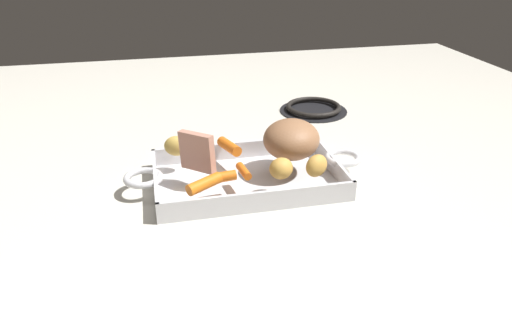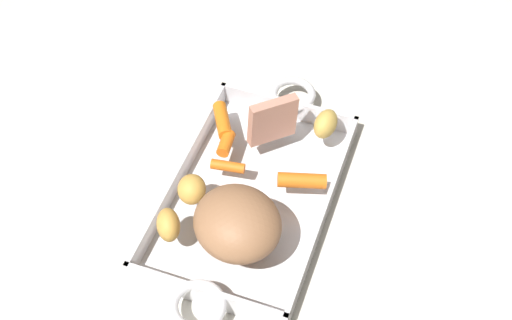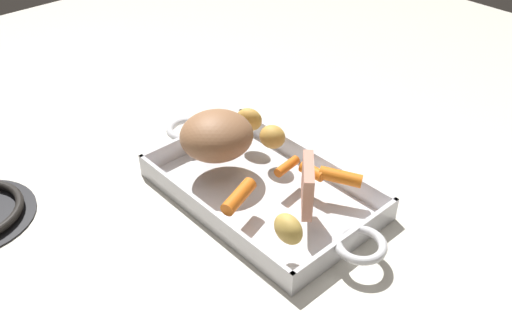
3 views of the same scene
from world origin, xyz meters
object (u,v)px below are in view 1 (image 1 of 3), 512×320
at_px(baby_carrot_long, 225,177).
at_px(stove_burner_rear, 313,108).
at_px(roasting_dish, 247,177).
at_px(pork_roast, 291,139).
at_px(baby_carrot_northeast, 229,146).
at_px(roast_slice_thin, 197,152).
at_px(potato_corner, 317,166).
at_px(baby_carrot_center_left, 204,184).
at_px(potato_whole, 281,168).
at_px(baby_carrot_northwest, 244,171).
at_px(potato_golden_small, 176,146).

relative_size(baby_carrot_long, stove_burner_rear, 0.22).
xyz_separation_m(roasting_dish, baby_carrot_long, (-0.05, -0.06, 0.04)).
bearing_deg(pork_roast, baby_carrot_northeast, 155.28).
xyz_separation_m(pork_roast, baby_carrot_northeast, (-0.12, 0.05, -0.03)).
xyz_separation_m(roast_slice_thin, potato_corner, (0.21, -0.07, -0.02)).
xyz_separation_m(baby_carrot_center_left, stove_burner_rear, (0.36, 0.45, -0.04)).
distance_m(potato_whole, potato_corner, 0.07).
relative_size(baby_carrot_northwest, baby_carrot_long, 1.23).
relative_size(roast_slice_thin, baby_carrot_northwest, 1.50).
relative_size(baby_carrot_long, potato_corner, 0.85).
relative_size(roast_slice_thin, potato_golden_small, 1.50).
bearing_deg(baby_carrot_northeast, roast_slice_thin, -135.40).
height_order(roasting_dish, baby_carrot_northeast, baby_carrot_northeast).
bearing_deg(baby_carrot_center_left, pork_roast, 26.91).
bearing_deg(baby_carrot_long, baby_carrot_northwest, 24.75).
relative_size(roasting_dish, baby_carrot_long, 11.71).
xyz_separation_m(roasting_dish, potato_golden_small, (-0.13, 0.07, 0.05)).
height_order(baby_carrot_northwest, potato_golden_small, potato_golden_small).
xyz_separation_m(baby_carrot_center_left, potato_whole, (0.15, 0.01, 0.01)).
relative_size(baby_carrot_long, potato_whole, 0.90).
height_order(potato_golden_small, potato_corner, potato_corner).
bearing_deg(baby_carrot_northwest, baby_carrot_northeast, 94.37).
distance_m(pork_roast, baby_carrot_northwest, 0.13).
bearing_deg(baby_carrot_northwest, potato_golden_small, 135.49).
distance_m(baby_carrot_long, stove_burner_rear, 0.54).
distance_m(roasting_dish, potato_golden_small, 0.16).
bearing_deg(baby_carrot_northwest, baby_carrot_long, -155.25).
distance_m(baby_carrot_northwest, potato_golden_small, 0.16).
xyz_separation_m(roasting_dish, baby_carrot_northeast, (-0.02, 0.07, 0.04)).
xyz_separation_m(baby_carrot_northeast, potato_golden_small, (-0.11, 0.00, 0.01)).
distance_m(pork_roast, stove_burner_rear, 0.40).
distance_m(roast_slice_thin, baby_carrot_northeast, 0.11).
bearing_deg(stove_burner_rear, baby_carrot_northeast, -133.89).
height_order(roast_slice_thin, baby_carrot_northeast, roast_slice_thin).
relative_size(baby_carrot_center_left, potato_whole, 1.48).
bearing_deg(stove_burner_rear, baby_carrot_long, -126.64).
xyz_separation_m(pork_roast, roast_slice_thin, (-0.19, -0.02, -0.00)).
distance_m(pork_roast, potato_corner, 0.10).
bearing_deg(stove_burner_rear, baby_carrot_northwest, -124.29).
relative_size(roasting_dish, potato_golden_small, 9.57).
bearing_deg(potato_golden_small, roasting_dish, -29.14).
bearing_deg(baby_carrot_long, potato_corner, -5.74).
relative_size(roast_slice_thin, baby_carrot_long, 1.83).
height_order(baby_carrot_center_left, stove_burner_rear, baby_carrot_center_left).
bearing_deg(potato_corner, baby_carrot_long, 174.26).
distance_m(roast_slice_thin, baby_carrot_center_left, 0.08).
relative_size(baby_carrot_northeast, potato_corner, 1.46).
relative_size(roast_slice_thin, potato_whole, 1.65).
bearing_deg(baby_carrot_long, baby_carrot_northeast, 76.75).
distance_m(baby_carrot_long, potato_golden_small, 0.15).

